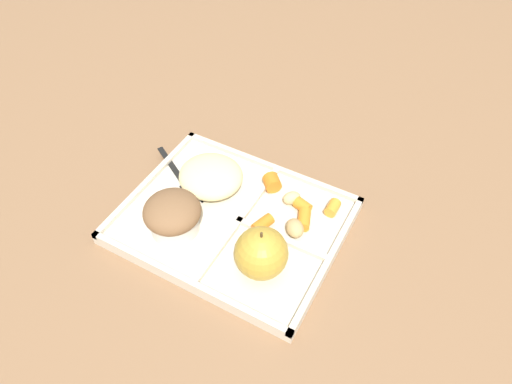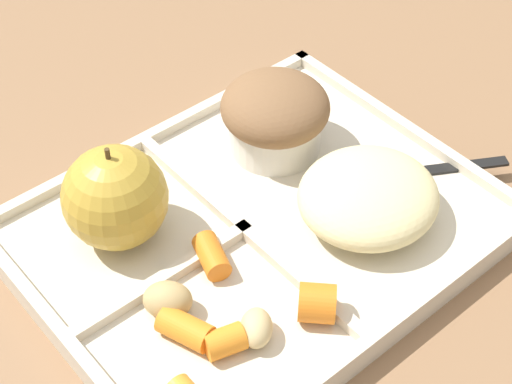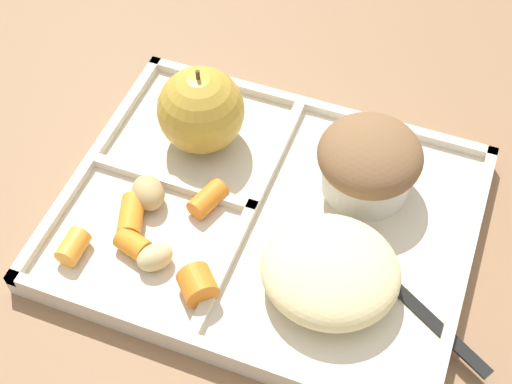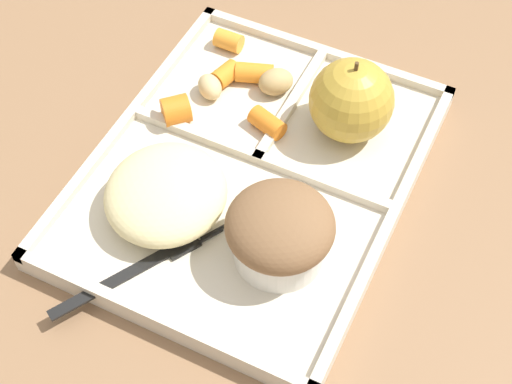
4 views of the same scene
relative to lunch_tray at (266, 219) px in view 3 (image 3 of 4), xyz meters
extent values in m
plane|color=#846042|center=(0.00, 0.00, -0.01)|extent=(6.00, 6.00, 0.00)
cube|color=beige|center=(0.00, 0.00, 0.00)|extent=(0.34, 0.27, 0.02)
cube|color=beige|center=(0.00, -0.13, 0.01)|extent=(0.34, 0.01, 0.01)
cube|color=beige|center=(0.00, 0.13, 0.01)|extent=(0.34, 0.01, 0.01)
cube|color=beige|center=(-0.16, 0.00, 0.01)|extent=(0.01, 0.27, 0.01)
cube|color=beige|center=(0.17, 0.00, 0.01)|extent=(0.01, 0.27, 0.01)
cube|color=beige|center=(-0.01, 0.00, 0.01)|extent=(0.01, 0.25, 0.01)
cube|color=beige|center=(-0.08, 0.00, 0.01)|extent=(0.15, 0.01, 0.01)
sphere|color=#B79333|center=(-0.08, 0.06, 0.05)|extent=(0.08, 0.08, 0.08)
cylinder|color=#4C381E|center=(-0.08, 0.06, 0.09)|extent=(0.00, 0.00, 0.01)
cylinder|color=silver|center=(0.07, 0.06, 0.02)|extent=(0.08, 0.08, 0.03)
ellipsoid|color=brown|center=(0.07, 0.06, 0.05)|extent=(0.09, 0.09, 0.05)
cylinder|color=orange|center=(-0.05, -0.01, 0.02)|extent=(0.03, 0.04, 0.02)
cylinder|color=orange|center=(-0.02, -0.09, 0.02)|extent=(0.04, 0.04, 0.03)
cylinder|color=orange|center=(-0.09, -0.07, 0.02)|extent=(0.03, 0.03, 0.02)
cylinder|color=orange|center=(-0.13, -0.09, 0.02)|extent=(0.02, 0.03, 0.02)
cylinder|color=orange|center=(-0.10, -0.05, 0.02)|extent=(0.03, 0.04, 0.02)
ellipsoid|color=tan|center=(-0.10, -0.02, 0.02)|extent=(0.04, 0.04, 0.03)
ellipsoid|color=tan|center=(-0.07, -0.08, 0.02)|extent=(0.04, 0.04, 0.02)
ellipsoid|color=beige|center=(0.07, -0.05, 0.03)|extent=(0.11, 0.10, 0.04)
sphere|color=brown|center=(0.07, -0.06, 0.02)|extent=(0.03, 0.03, 0.03)
sphere|color=brown|center=(0.08, -0.03, 0.02)|extent=(0.03, 0.03, 0.03)
cube|color=black|center=(0.16, -0.05, 0.01)|extent=(0.10, 0.06, 0.00)
cube|color=black|center=(0.10, -0.02, 0.01)|extent=(0.03, 0.03, 0.00)
cylinder|color=black|center=(0.08, 0.00, 0.01)|extent=(0.02, 0.01, 0.00)
cylinder|color=black|center=(0.08, 0.00, 0.01)|extent=(0.02, 0.01, 0.00)
cylinder|color=black|center=(0.07, -0.01, 0.01)|extent=(0.02, 0.01, 0.00)
camera|label=1|loc=(-0.26, 0.40, 0.59)|focal=33.18mm
camera|label=2|loc=(-0.27, -0.32, 0.46)|focal=57.17mm
camera|label=3|loc=(0.12, -0.35, 0.52)|focal=52.31mm
camera|label=4|loc=(0.38, 0.19, 0.55)|focal=54.00mm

